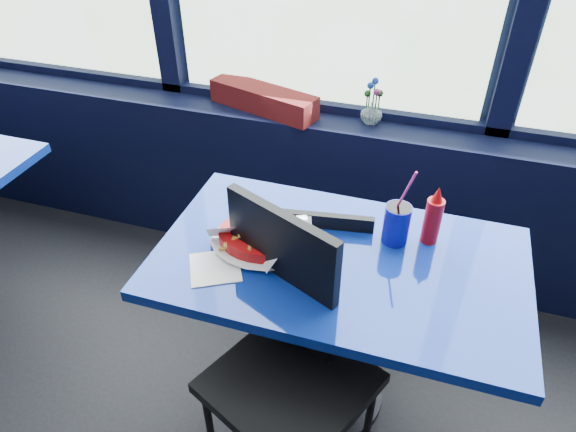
# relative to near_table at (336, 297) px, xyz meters

# --- Properties ---
(window_sill) EXTENTS (5.00, 0.26, 0.80)m
(window_sill) POSITION_rel_near_table_xyz_m (-0.30, 0.87, -0.17)
(window_sill) COLOR black
(window_sill) RESTS_ON ground
(near_table) EXTENTS (1.20, 0.70, 0.75)m
(near_table) POSITION_rel_near_table_xyz_m (0.00, 0.00, 0.00)
(near_table) COLOR black
(near_table) RESTS_ON ground
(chair_near_front) EXTENTS (0.59, 0.59, 0.99)m
(chair_near_front) POSITION_rel_near_table_xyz_m (-0.10, -0.24, 0.00)
(chair_near_front) COLOR black
(chair_near_front) RESTS_ON ground
(chair_near_back) EXTENTS (0.41, 0.42, 0.80)m
(chair_near_back) POSITION_rel_near_table_xyz_m (-0.07, 0.24, -0.11)
(chair_near_back) COLOR black
(chair_near_back) RESTS_ON ground
(planter_box) EXTENTS (0.56, 0.29, 0.11)m
(planter_box) POSITION_rel_near_table_xyz_m (-0.57, 0.86, 0.29)
(planter_box) COLOR maroon
(planter_box) RESTS_ON window_sill
(flower_vase) EXTENTS (0.13, 0.13, 0.21)m
(flower_vase) POSITION_rel_near_table_xyz_m (-0.06, 0.88, 0.30)
(flower_vase) COLOR silver
(flower_vase) RESTS_ON window_sill
(food_basket) EXTENTS (0.31, 0.30, 0.11)m
(food_basket) POSITION_rel_near_table_xyz_m (-0.26, -0.02, 0.22)
(food_basket) COLOR #B10B0D
(food_basket) RESTS_ON near_table
(ketchup_bottle) EXTENTS (0.06, 0.06, 0.22)m
(ketchup_bottle) POSITION_rel_near_table_xyz_m (0.27, 0.18, 0.28)
(ketchup_bottle) COLOR #B10B0D
(ketchup_bottle) RESTS_ON near_table
(soda_cup) EXTENTS (0.09, 0.09, 0.30)m
(soda_cup) POSITION_rel_near_table_xyz_m (0.16, 0.14, 0.26)
(soda_cup) COLOR #0E0D93
(soda_cup) RESTS_ON near_table
(napkin) EXTENTS (0.21, 0.21, 0.00)m
(napkin) POSITION_rel_near_table_xyz_m (-0.37, -0.17, 0.18)
(napkin) COLOR white
(napkin) RESTS_ON near_table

